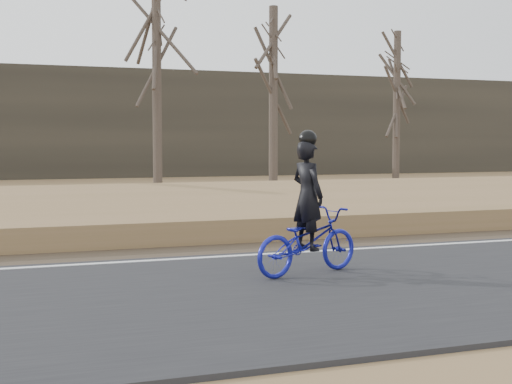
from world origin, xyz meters
name	(u,v)px	position (x,y,z in m)	size (l,w,h in m)	color
cyclist	(307,229)	(5.91, -1.69, 0.71)	(1.91, 1.14, 2.07)	#151892
bare_tree_center	(157,69)	(7.60, 16.73, 4.82)	(0.36, 0.36, 9.65)	#4C4037
bare_tree_right	(273,99)	(12.17, 15.92, 3.69)	(0.36, 0.36, 7.38)	#4C4037
bare_tree_far_right	(397,107)	(20.17, 19.81, 3.69)	(0.36, 0.36, 7.38)	#4C4037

